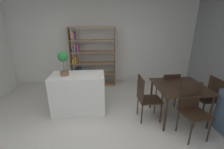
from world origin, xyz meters
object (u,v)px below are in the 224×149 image
object	(u,v)px
open_bookshelf	(89,57)
dining_chair_island_side	(145,95)
dining_table	(180,89)
dining_chair_window_side	(211,94)
dining_chair_far	(168,86)
potted_plant_on_island	(63,61)
dining_chair_near	(192,106)
kitchen_island	(79,93)

from	to	relation	value
open_bookshelf	dining_chair_island_side	world-z (taller)	open_bookshelf
dining_table	dining_chair_window_side	bearing A→B (deg)	0.47
dining_chair_window_side	dining_chair_far	size ratio (longest dim) A/B	1.03
potted_plant_on_island	open_bookshelf	xyz separation A→B (m)	(0.44, 1.55, -0.28)
dining_table	dining_chair_near	xyz separation A→B (m)	(-0.01, -0.50, -0.10)
potted_plant_on_island	open_bookshelf	bearing A→B (deg)	74.07
kitchen_island	dining_chair_far	distance (m)	2.16
kitchen_island	open_bookshelf	size ratio (longest dim) A/B	0.64
dining_chair_island_side	dining_chair_near	bearing A→B (deg)	-125.61
potted_plant_on_island	dining_chair_near	bearing A→B (deg)	-21.57
potted_plant_on_island	dining_table	distance (m)	2.52
dining_chair_window_side	dining_chair_island_side	size ratio (longest dim) A/B	0.91
kitchen_island	dining_chair_far	xyz separation A→B (m)	(2.16, 0.05, 0.06)
dining_chair_near	dining_chair_far	bearing A→B (deg)	81.69
dining_chair_near	kitchen_island	bearing A→B (deg)	148.37
kitchen_island	potted_plant_on_island	size ratio (longest dim) A/B	2.27
dining_chair_near	open_bookshelf	bearing A→B (deg)	120.87
open_bookshelf	dining_chair_window_side	bearing A→B (deg)	-36.39
potted_plant_on_island	dining_chair_window_side	world-z (taller)	potted_plant_on_island
dining_chair_near	dining_chair_far	size ratio (longest dim) A/B	1.15
open_bookshelf	dining_table	xyz separation A→B (m)	(1.98, -2.00, -0.26)
kitchen_island	dining_table	xyz separation A→B (m)	(2.15, -0.46, 0.23)
dining_chair_near	potted_plant_on_island	bearing A→B (deg)	151.05
dining_chair_far	dining_chair_near	bearing A→B (deg)	86.69
kitchen_island	dining_chair_near	world-z (taller)	dining_chair_near
potted_plant_on_island	dining_chair_window_side	bearing A→B (deg)	-8.03
open_bookshelf	dining_chair_island_side	distance (m)	2.39
dining_table	dining_chair_near	world-z (taller)	dining_chair_near
potted_plant_on_island	dining_chair_window_side	size ratio (longest dim) A/B	0.59
dining_chair_near	dining_chair_island_side	bearing A→B (deg)	137.56
dining_table	dining_chair_far	bearing A→B (deg)	89.58
potted_plant_on_island	dining_table	world-z (taller)	potted_plant_on_island
kitchen_island	dining_table	bearing A→B (deg)	-12.08
potted_plant_on_island	dining_table	xyz separation A→B (m)	(2.42, -0.45, -0.54)
kitchen_island	dining_chair_near	xyz separation A→B (m)	(2.14, -0.97, 0.14)
dining_chair_window_side	dining_chair_island_side	xyz separation A→B (m)	(-1.45, -0.01, 0.04)
dining_chair_near	dining_chair_island_side	distance (m)	0.88
dining_table	dining_chair_far	world-z (taller)	dining_chair_far
open_bookshelf	kitchen_island	bearing A→B (deg)	-96.40
dining_table	dining_chair_window_side	xyz separation A→B (m)	(0.72, 0.01, -0.16)
potted_plant_on_island	kitchen_island	bearing A→B (deg)	2.54
potted_plant_on_island	dining_chair_far	distance (m)	2.53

